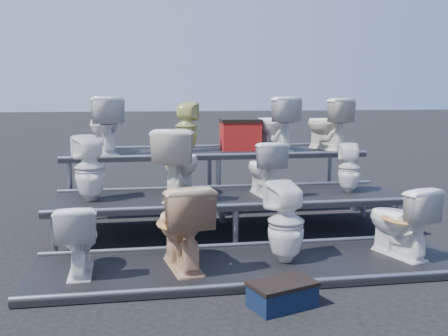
{
  "coord_description": "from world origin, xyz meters",
  "views": [
    {
      "loc": [
        -1.0,
        -5.87,
        1.71
      ],
      "look_at": [
        -0.04,
        0.1,
        0.79
      ],
      "focal_mm": 40.0,
      "sensor_mm": 36.0,
      "label": 1
    }
  ],
  "objects": [
    {
      "name": "ground",
      "position": [
        0.0,
        0.0,
        0.0
      ],
      "size": [
        80.0,
        80.0,
        0.0
      ],
      "primitive_type": "plane",
      "color": "black",
      "rests_on": "ground"
    },
    {
      "name": "tier_front",
      "position": [
        0.0,
        -1.3,
        0.03
      ],
      "size": [
        4.2,
        1.2,
        0.06
      ],
      "primitive_type": "cube",
      "color": "black",
      "rests_on": "ground"
    },
    {
      "name": "tier_mid",
      "position": [
        0.0,
        0.0,
        0.23
      ],
      "size": [
        4.2,
        1.2,
        0.46
      ],
      "primitive_type": "cube",
      "color": "black",
      "rests_on": "ground"
    },
    {
      "name": "tier_back",
      "position": [
        0.0,
        1.3,
        0.43
      ],
      "size": [
        4.2,
        1.2,
        0.86
      ],
      "primitive_type": "cube",
      "color": "black",
      "rests_on": "ground"
    },
    {
      "name": "toilet_0",
      "position": [
        -1.62,
        -1.3,
        0.39
      ],
      "size": [
        0.39,
        0.66,
        0.66
      ],
      "primitive_type": "imported",
      "rotation": [
        0.0,
        0.0,
        3.18
      ],
      "color": "silver",
      "rests_on": "tier_front"
    },
    {
      "name": "toilet_1",
      "position": [
        -0.67,
        -1.3,
        0.47
      ],
      "size": [
        0.59,
        0.87,
        0.82
      ],
      "primitive_type": "imported",
      "rotation": [
        0.0,
        0.0,
        3.32
      ],
      "color": "tan",
      "rests_on": "tier_front"
    },
    {
      "name": "toilet_2",
      "position": [
        0.35,
        -1.3,
        0.46
      ],
      "size": [
        0.42,
        0.43,
        0.79
      ],
      "primitive_type": "imported",
      "rotation": [
        0.0,
        0.0,
        3.34
      ],
      "color": "silver",
      "rests_on": "tier_front"
    },
    {
      "name": "toilet_3",
      "position": [
        1.54,
        -1.3,
        0.43
      ],
      "size": [
        0.62,
        0.81,
        0.73
      ],
      "primitive_type": "imported",
      "rotation": [
        0.0,
        0.0,
        3.47
      ],
      "color": "silver",
      "rests_on": "tier_front"
    },
    {
      "name": "toilet_4",
      "position": [
        -1.63,
        0.0,
        0.84
      ],
      "size": [
        0.46,
        0.46,
        0.76
      ],
      "primitive_type": "imported",
      "rotation": [
        0.0,
        0.0,
        3.57
      ],
      "color": "silver",
      "rests_on": "tier_mid"
    },
    {
      "name": "toilet_5",
      "position": [
        -0.61,
        0.0,
        0.88
      ],
      "size": [
        0.68,
        0.93,
        0.84
      ],
      "primitive_type": "imported",
      "rotation": [
        0.0,
        0.0,
        2.86
      ],
      "color": "white",
      "rests_on": "tier_mid"
    },
    {
      "name": "toilet_6",
      "position": [
        0.44,
        0.0,
        0.8
      ],
      "size": [
        0.46,
        0.7,
        0.67
      ],
      "primitive_type": "imported",
      "rotation": [
        0.0,
        0.0,
        3.27
      ],
      "color": "silver",
      "rests_on": "tier_mid"
    },
    {
      "name": "toilet_7",
      "position": [
        1.55,
        0.0,
        0.77
      ],
      "size": [
        0.34,
        0.35,
        0.62
      ],
      "primitive_type": "imported",
      "rotation": [
        0.0,
        0.0,
        2.89
      ],
      "color": "silver",
      "rests_on": "tier_mid"
    },
    {
      "name": "toilet_8",
      "position": [
        -1.54,
        1.3,
        1.26
      ],
      "size": [
        0.62,
        0.86,
        0.8
      ],
      "primitive_type": "imported",
      "rotation": [
        0.0,
        0.0,
        3.39
      ],
      "color": "silver",
      "rests_on": "tier_back"
    },
    {
      "name": "toilet_9",
      "position": [
        -0.39,
        1.3,
        1.22
      ],
      "size": [
        0.42,
        0.42,
        0.72
      ],
      "primitive_type": "imported",
      "rotation": [
        0.0,
        0.0,
        2.78
      ],
      "color": "#CDCD7A",
      "rests_on": "tier_back"
    },
    {
      "name": "toilet_10",
      "position": [
        0.91,
        1.3,
        1.26
      ],
      "size": [
        0.66,
        0.88,
        0.79
      ],
      "primitive_type": "imported",
      "rotation": [
        0.0,
        0.0,
        3.46
      ],
      "color": "silver",
      "rests_on": "tier_back"
    },
    {
      "name": "toilet_11",
      "position": [
        1.73,
        1.3,
        1.24
      ],
      "size": [
        0.67,
        0.86,
        0.77
      ],
      "primitive_type": "imported",
      "rotation": [
        0.0,
        0.0,
        3.51
      ],
      "color": "white",
      "rests_on": "tier_back"
    },
    {
      "name": "red_crate",
      "position": [
        0.43,
        1.46,
        1.07
      ],
      "size": [
        0.58,
        0.47,
        0.41
      ],
      "primitive_type": "cube",
      "rotation": [
        0.0,
        0.0,
        -0.02
      ],
      "color": "#9F1D11",
      "rests_on": "tier_back"
    },
    {
      "name": "step_stool",
      "position": [
        0.07,
        -2.19,
        0.09
      ],
      "size": [
        0.58,
        0.45,
        0.18
      ],
      "primitive_type": "cube",
      "rotation": [
        0.0,
        0.0,
        0.34
      ],
      "color": "black",
      "rests_on": "ground"
    }
  ]
}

